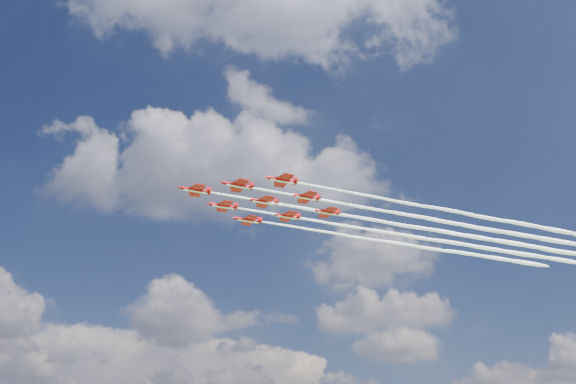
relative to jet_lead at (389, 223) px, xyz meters
name	(u,v)px	position (x,y,z in m)	size (l,w,h in m)	color
jet_lead	(389,223)	(0.00, 0.00, 0.00)	(124.72, 55.81, 2.54)	#B0090E
jet_row2_port	(429,219)	(12.56, -2.86, 0.00)	(124.72, 55.81, 2.54)	#B0090E
jet_row2_starb	(404,235)	(6.64, 11.04, 0.00)	(124.72, 55.81, 2.54)	#B0090E
jet_row3_port	(471,215)	(25.13, -5.73, 0.00)	(124.72, 55.81, 2.54)	#B0090E
jet_row3_centre	(443,232)	(19.21, 8.17, 0.00)	(124.72, 55.81, 2.54)	#B0090E
jet_row3_starb	(417,246)	(13.29, 22.08, 0.00)	(124.72, 55.81, 2.54)	#B0090E
jet_row4_port	(482,228)	(31.77, 5.31, 0.00)	(124.72, 55.81, 2.54)	#B0090E
jet_row4_starb	(454,243)	(25.85, 19.21, 0.00)	(124.72, 55.81, 2.54)	#B0090E
jet_tail	(492,240)	(38.41, 16.35, 0.00)	(124.72, 55.81, 2.54)	#B0090E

